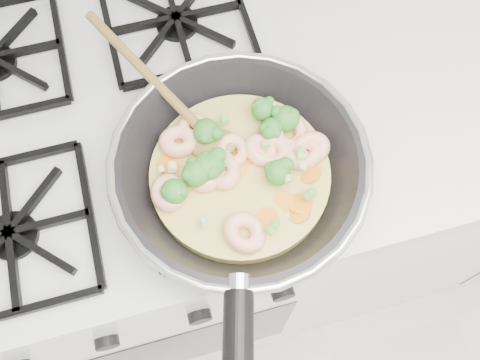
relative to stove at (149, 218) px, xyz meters
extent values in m
cube|color=silver|center=(0.00, 0.00, -0.01)|extent=(0.60, 0.60, 0.90)
cube|color=black|center=(0.00, -0.30, -0.01)|extent=(0.48, 0.00, 0.40)
cube|color=black|center=(0.00, 0.00, 0.45)|extent=(0.56, 0.56, 0.02)
cube|color=white|center=(0.80, 0.00, -0.03)|extent=(1.00, 0.58, 0.86)
torus|color=silver|center=(0.17, -0.16, 0.53)|extent=(0.35, 0.35, 0.01)
cylinder|color=#D0BF5A|center=(0.17, -0.16, 0.49)|extent=(0.25, 0.25, 0.02)
ellipsoid|color=olive|center=(0.15, -0.12, 0.51)|extent=(0.07, 0.08, 0.02)
cylinder|color=olive|center=(0.08, 0.00, 0.53)|extent=(0.13, 0.23, 0.05)
torus|color=#FFBA96|center=(0.26, -0.16, 0.51)|extent=(0.06, 0.06, 0.03)
torus|color=#FFBA96|center=(0.27, -0.16, 0.51)|extent=(0.06, 0.06, 0.03)
torus|color=#FFBA96|center=(0.10, -0.10, 0.51)|extent=(0.06, 0.06, 0.02)
torus|color=#FFBA96|center=(0.15, -0.15, 0.51)|extent=(0.08, 0.08, 0.02)
torus|color=#FFBA96|center=(0.15, -0.25, 0.51)|extent=(0.08, 0.08, 0.03)
torus|color=#FFBA96|center=(0.17, -0.13, 0.51)|extent=(0.07, 0.07, 0.02)
torus|color=#FFBA96|center=(0.13, -0.09, 0.51)|extent=(0.06, 0.06, 0.02)
torus|color=#FFBA96|center=(0.13, -0.16, 0.51)|extent=(0.08, 0.08, 0.03)
torus|color=#FFBA96|center=(0.22, -0.15, 0.51)|extent=(0.05, 0.06, 0.03)
torus|color=#FFBA96|center=(0.07, -0.17, 0.51)|extent=(0.06, 0.06, 0.03)
torus|color=#FFBA96|center=(0.15, -0.16, 0.51)|extent=(0.07, 0.07, 0.03)
torus|color=#FFBA96|center=(0.21, -0.14, 0.51)|extent=(0.07, 0.07, 0.03)
torus|color=#FFBA96|center=(0.25, -0.13, 0.51)|extent=(0.08, 0.08, 0.03)
ellipsoid|color=#3A862C|center=(0.08, -0.18, 0.52)|extent=(0.05, 0.05, 0.03)
ellipsoid|color=#3A862C|center=(0.25, -0.11, 0.52)|extent=(0.05, 0.05, 0.04)
ellipsoid|color=#3A862C|center=(0.13, -0.15, 0.52)|extent=(0.05, 0.05, 0.04)
ellipsoid|color=#3A862C|center=(0.11, -0.16, 0.52)|extent=(0.05, 0.05, 0.04)
ellipsoid|color=#3A862C|center=(0.23, -0.09, 0.52)|extent=(0.04, 0.04, 0.03)
ellipsoid|color=#3A862C|center=(0.23, -0.12, 0.52)|extent=(0.04, 0.04, 0.03)
ellipsoid|color=#3A862C|center=(0.22, -0.19, 0.52)|extent=(0.04, 0.04, 0.03)
ellipsoid|color=#3A862C|center=(0.14, -0.10, 0.52)|extent=(0.05, 0.05, 0.04)
ellipsoid|color=#3A862C|center=(0.14, -0.15, 0.52)|extent=(0.05, 0.05, 0.04)
cylinder|color=orange|center=(0.23, -0.14, 0.50)|extent=(0.05, 0.05, 0.01)
cylinder|color=orange|center=(0.08, -0.13, 0.50)|extent=(0.04, 0.04, 0.01)
cylinder|color=orange|center=(0.19, -0.24, 0.50)|extent=(0.04, 0.04, 0.01)
cylinder|color=orange|center=(0.27, -0.17, 0.50)|extent=(0.03, 0.03, 0.01)
cylinder|color=orange|center=(0.18, -0.13, 0.50)|extent=(0.04, 0.04, 0.01)
cylinder|color=orange|center=(0.26, -0.19, 0.50)|extent=(0.04, 0.04, 0.01)
cylinder|color=orange|center=(0.22, -0.22, 0.50)|extent=(0.03, 0.03, 0.01)
cylinder|color=orange|center=(0.24, -0.23, 0.50)|extent=(0.05, 0.05, 0.01)
cylinder|color=orange|center=(0.18, -0.15, 0.50)|extent=(0.04, 0.05, 0.01)
cylinder|color=orange|center=(0.23, -0.24, 0.50)|extent=(0.04, 0.04, 0.01)
cylinder|color=#BCD395|center=(0.15, -0.10, 0.52)|extent=(0.01, 0.01, 0.01)
cylinder|color=#74BF4C|center=(0.19, -0.25, 0.52)|extent=(0.01, 0.01, 0.01)
cylinder|color=#BCD395|center=(0.09, -0.14, 0.52)|extent=(0.01, 0.01, 0.01)
cylinder|color=#74BF4C|center=(0.09, -0.18, 0.53)|extent=(0.01, 0.01, 0.01)
cylinder|color=#BCD395|center=(0.25, -0.19, 0.52)|extent=(0.01, 0.01, 0.01)
cylinder|color=#74BF4C|center=(0.17, -0.09, 0.52)|extent=(0.01, 0.01, 0.01)
cylinder|color=#74BF4C|center=(0.25, -0.23, 0.52)|extent=(0.01, 0.01, 0.01)
cylinder|color=#74BF4C|center=(0.25, -0.17, 0.52)|extent=(0.01, 0.01, 0.01)
cylinder|color=#74BF4C|center=(0.25, -0.16, 0.52)|extent=(0.01, 0.01, 0.01)
cylinder|color=#74BF4C|center=(0.16, -0.15, 0.52)|extent=(0.01, 0.01, 0.01)
cylinder|color=#BCD395|center=(0.24, -0.09, 0.52)|extent=(0.01, 0.01, 0.01)
cylinder|color=#74BF4C|center=(0.18, -0.26, 0.52)|extent=(0.01, 0.01, 0.01)
cylinder|color=#74BF4C|center=(0.21, -0.14, 0.52)|extent=(0.01, 0.01, 0.01)
cylinder|color=#74BF4C|center=(0.23, -0.20, 0.52)|extent=(0.01, 0.01, 0.01)
cylinder|color=#74BF4C|center=(0.26, -0.12, 0.52)|extent=(0.01, 0.01, 0.01)
cylinder|color=#74BF4C|center=(0.16, -0.14, 0.51)|extent=(0.01, 0.01, 0.01)
cylinder|color=#BCD395|center=(0.11, -0.23, 0.51)|extent=(0.01, 0.01, 0.01)
cylinder|color=#BCD395|center=(0.12, -0.07, 0.52)|extent=(0.01, 0.01, 0.01)
cylinder|color=#BCD395|center=(0.07, -0.14, 0.52)|extent=(0.01, 0.01, 0.01)
camera|label=1|loc=(0.09, -0.45, 1.15)|focal=39.75mm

